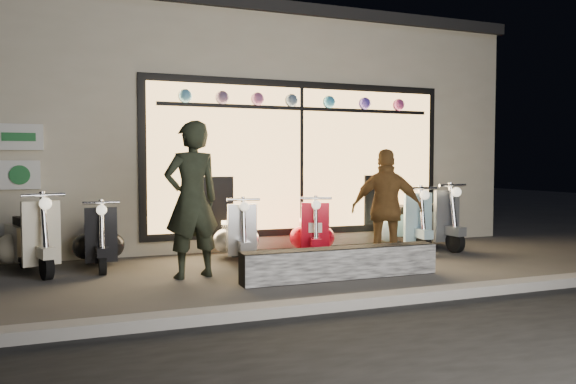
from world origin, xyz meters
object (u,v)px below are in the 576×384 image
object	(u,v)px
graffiti_barrier	(341,263)
woman	(387,209)
scooter_red	(313,232)
scooter_silver	(237,235)
man	(192,200)

from	to	relation	value
graffiti_barrier	woman	world-z (taller)	woman
graffiti_barrier	scooter_red	bearing A→B (deg)	78.40
scooter_silver	woman	world-z (taller)	woman
graffiti_barrier	man	distance (m)	2.07
graffiti_barrier	scooter_silver	world-z (taller)	scooter_silver
scooter_silver	scooter_red	xyz separation A→B (m)	(1.21, -0.10, -0.00)
graffiti_barrier	woman	distance (m)	1.17
graffiti_barrier	scooter_red	size ratio (longest dim) A/B	2.03
scooter_red	woman	xyz separation A→B (m)	(0.54, -1.35, 0.46)
scooter_silver	woman	size ratio (longest dim) A/B	0.79
scooter_silver	man	bearing A→B (deg)	-122.16
scooter_red	man	xyz separation A→B (m)	(-2.12, -0.99, 0.63)
man	graffiti_barrier	bearing A→B (deg)	144.86
man	scooter_silver	bearing A→B (deg)	-141.72
scooter_silver	scooter_red	world-z (taller)	scooter_silver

